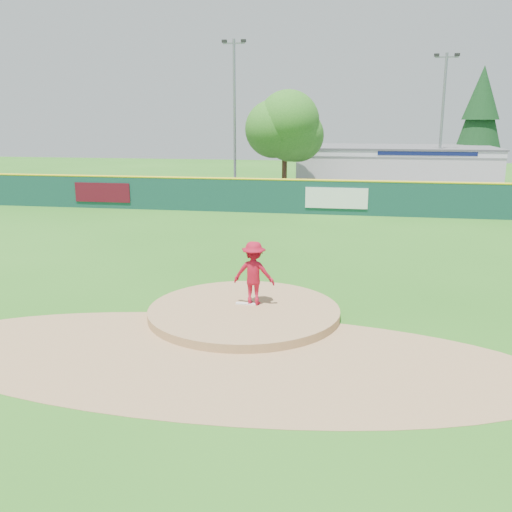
% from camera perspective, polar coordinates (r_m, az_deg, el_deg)
% --- Properties ---
extents(ground, '(120.00, 120.00, 0.00)m').
position_cam_1_polar(ground, '(16.55, -1.20, -6.01)').
color(ground, '#286B19').
rests_on(ground, ground).
extents(pitchers_mound, '(5.50, 5.50, 0.50)m').
position_cam_1_polar(pitchers_mound, '(16.55, -1.20, -6.01)').
color(pitchers_mound, '#9E774C').
rests_on(pitchers_mound, ground).
extents(pitching_rubber, '(0.60, 0.15, 0.04)m').
position_cam_1_polar(pitching_rubber, '(16.74, -1.01, -4.79)').
color(pitching_rubber, white).
rests_on(pitching_rubber, pitchers_mound).
extents(infield_dirt_arc, '(15.40, 15.40, 0.01)m').
position_cam_1_polar(infield_dirt_arc, '(13.82, -3.64, -10.12)').
color(infield_dirt_arc, '#9E774C').
rests_on(infield_dirt_arc, ground).
extents(parking_lot, '(44.00, 16.00, 0.02)m').
position_cam_1_polar(parking_lot, '(42.75, 5.84, 6.19)').
color(parking_lot, '#38383A').
rests_on(parking_lot, ground).
extents(pitcher, '(1.24, 0.76, 1.87)m').
position_cam_1_polar(pitcher, '(16.52, -0.22, -1.73)').
color(pitcher, maroon).
rests_on(pitcher, pitchers_mound).
extents(van, '(5.03, 2.52, 1.37)m').
position_cam_1_polar(van, '(38.92, 6.03, 6.47)').
color(van, white).
rests_on(van, parking_lot).
extents(pool_building_grp, '(15.20, 8.20, 3.31)m').
position_cam_1_polar(pool_building_grp, '(47.52, 13.66, 8.64)').
color(pool_building_grp, silver).
rests_on(pool_building_grp, ground).
extents(fence_banners, '(18.07, 0.04, 1.20)m').
position_cam_1_polar(fence_banners, '(34.53, -4.10, 6.08)').
color(fence_banners, '#560C1A').
rests_on(fence_banners, ground).
extents(playground_slide, '(1.00, 2.82, 1.56)m').
position_cam_1_polar(playground_slide, '(40.00, -10.75, 6.63)').
color(playground_slide, '#1820CD').
rests_on(playground_slide, ground).
extents(outfield_fence, '(40.00, 0.14, 2.07)m').
position_cam_1_polar(outfield_fence, '(33.71, 4.74, 6.04)').
color(outfield_fence, '#133F38').
rests_on(outfield_fence, ground).
extents(deciduous_tree, '(5.60, 5.60, 7.36)m').
position_cam_1_polar(deciduous_tree, '(40.60, 2.90, 12.28)').
color(deciduous_tree, '#382314').
rests_on(deciduous_tree, ground).
extents(conifer_tree, '(4.40, 4.40, 9.50)m').
position_cam_1_polar(conifer_tree, '(52.23, 21.52, 12.78)').
color(conifer_tree, '#382314').
rests_on(conifer_tree, ground).
extents(light_pole_left, '(1.75, 0.25, 11.00)m').
position_cam_1_polar(light_pole_left, '(43.23, -2.17, 14.36)').
color(light_pole_left, gray).
rests_on(light_pole_left, ground).
extents(light_pole_right, '(1.75, 0.25, 10.00)m').
position_cam_1_polar(light_pole_right, '(44.67, 18.12, 13.04)').
color(light_pole_right, gray).
rests_on(light_pole_right, ground).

